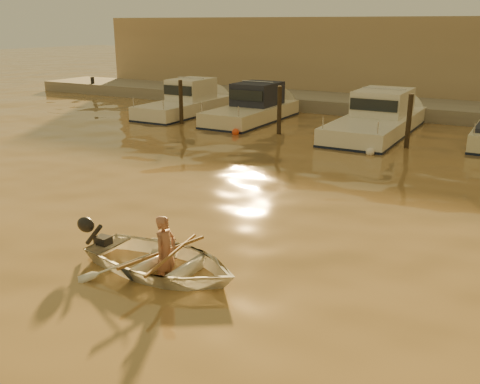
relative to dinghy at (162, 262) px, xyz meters
The scene contains 17 objects.
ground_plane 2.01m from the dinghy, 25.38° to the right, with size 160.00×160.00×0.00m, color brown.
dinghy is the anchor object (origin of this frame).
person 0.23m from the dinghy, ahead, with size 0.52×0.34×1.43m, color #9A634D.
outboard_motor 1.50m from the dinghy, behind, with size 0.90×0.40×0.70m, color black, non-canonical shape.
oar_port 0.33m from the dinghy, ahead, with size 0.06×0.06×2.10m, color brown.
oar_starboard 0.22m from the dinghy, ahead, with size 0.06×0.06×2.10m, color olive.
moored_boat_0 18.17m from the dinghy, 123.52° to the left, with size 2.16×6.91×1.75m, color white, non-canonical shape.
moored_boat_1 16.36m from the dinghy, 112.20° to the left, with size 2.30×6.83×1.75m, color beige, non-canonical shape.
moored_boat_2 15.15m from the dinghy, 90.60° to the left, with size 2.58×8.53×1.75m, color white, non-canonical shape.
piling_0 15.61m from the dinghy, 123.89° to the left, with size 0.18×0.18×2.20m, color #2D2319.
piling_1 13.48m from the dinghy, 105.93° to the left, with size 0.18×0.18×2.20m, color #2D2319.
piling_2 13.06m from the dinghy, 82.92° to the left, with size 0.18×0.18×2.20m, color #2D2319.
fender_a 16.18m from the dinghy, 130.89° to the left, with size 0.30×0.30×0.30m, color silver.
fender_b 13.04m from the dinghy, 113.65° to the left, with size 0.30×0.30×0.30m, color #EC461B.
fender_c 11.17m from the dinghy, 86.20° to the left, with size 0.30×0.30×0.30m, color white.
quay 20.72m from the dinghy, 85.00° to the left, with size 52.00×4.00×1.00m, color gray.
waterfront_building 26.30m from the dinghy, 86.05° to the left, with size 46.00×7.00×4.80m, color #9E8466.
Camera 1 is at (3.94, -6.41, 4.49)m, focal length 40.00 mm.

